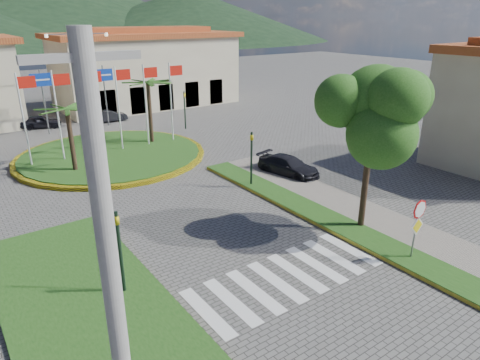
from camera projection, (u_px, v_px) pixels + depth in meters
ground at (372, 340)px, 12.87m from camera, size 160.00×160.00×0.00m
sidewalk_right at (426, 250)px, 17.62m from camera, size 4.00×28.00×0.15m
verge_right at (409, 259)px, 16.96m from camera, size 1.60×28.00×0.18m
median_left at (92, 314)px, 13.84m from camera, size 5.00×14.00×0.18m
crosswalk at (284, 278)px, 15.89m from camera, size 8.00×3.00×0.01m
roundabout_island at (112, 154)px, 29.47m from camera, size 12.70×12.70×6.00m
stop_sign at (418, 220)px, 16.38m from camera, size 0.80×0.11×2.65m
deciduous_tree at (373, 117)px, 17.79m from camera, size 3.60×3.60×6.80m
utility_pole at (115, 310)px, 7.16m from camera, size 0.32×0.32×9.00m
traffic_light_left at (120, 246)px, 14.26m from camera, size 0.15×0.18×3.20m
traffic_light_right at (251, 154)px, 23.71m from camera, size 0.15×0.18×3.20m
traffic_light_far at (185, 106)px, 36.22m from camera, size 0.18×0.15×3.20m
direction_sign_west at (43, 91)px, 33.97m from camera, size 1.60×0.14×5.20m
direction_sign_east at (104, 85)px, 36.69m from camera, size 1.60×0.14×5.20m
street_lamp_centre at (83, 77)px, 34.52m from camera, size 4.80×0.16×8.00m
building_right at (146, 68)px, 45.70m from camera, size 19.08×9.54×8.05m
hill_far_east at (189, 16)px, 150.06m from camera, size 120.00×120.00×18.00m
car_dark_a at (41, 122)px, 36.92m from camera, size 3.52×2.28×1.11m
car_dark_b at (109, 116)px, 39.14m from camera, size 3.26×1.28×1.06m
car_side_right at (288, 166)px, 25.99m from camera, size 2.50×4.28×1.17m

